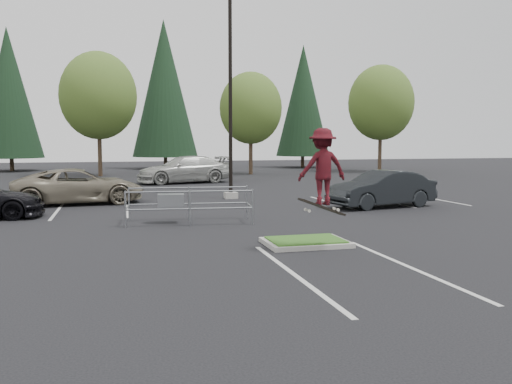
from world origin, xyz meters
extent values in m
plane|color=black|center=(0.00, 0.00, 0.00)|extent=(120.00, 120.00, 0.00)
cube|color=#9E9A93|center=(0.00, 0.00, 0.06)|extent=(2.20, 1.60, 0.12)
cube|color=#2F641F|center=(0.00, 0.00, 0.13)|extent=(1.95, 1.35, 0.05)
cube|color=silver|center=(-4.50, 9.00, 0.00)|extent=(0.12, 5.20, 0.01)
cube|color=silver|center=(-7.20, 9.00, 0.00)|extent=(0.12, 5.20, 0.01)
cube|color=silver|center=(4.50, 9.00, 0.00)|extent=(0.12, 5.20, 0.01)
cube|color=silver|center=(7.20, 9.00, 0.00)|extent=(0.12, 5.20, 0.01)
cube|color=silver|center=(9.90, 9.00, 0.00)|extent=(0.12, 5.20, 0.01)
cube|color=silver|center=(-1.35, -3.00, 0.00)|extent=(0.12, 6.00, 0.01)
cube|color=silver|center=(1.35, -3.00, 0.00)|extent=(0.12, 6.00, 0.01)
cube|color=#9E9A93|center=(0.50, 12.00, 0.15)|extent=(0.60, 0.60, 0.30)
cylinder|color=black|center=(0.50, 12.00, 5.00)|extent=(0.18, 0.18, 10.00)
cylinder|color=#38281C|center=(-6.00, 30.50, 1.75)|extent=(0.32, 0.32, 3.50)
ellipsoid|color=#496C27|center=(-6.00, 30.50, 6.26)|extent=(5.89, 5.89, 6.77)
sphere|color=#496C27|center=(-5.40, 30.20, 5.52)|extent=(3.68, 3.68, 3.68)
sphere|color=#496C27|center=(-6.50, 30.90, 5.70)|extent=(4.05, 4.05, 4.05)
cylinder|color=#38281C|center=(6.00, 29.80, 1.52)|extent=(0.32, 0.32, 3.04)
ellipsoid|color=#496C27|center=(6.00, 29.80, 5.44)|extent=(5.12, 5.12, 5.89)
sphere|color=#496C27|center=(6.60, 29.50, 4.80)|extent=(3.20, 3.20, 3.20)
sphere|color=#496C27|center=(5.50, 30.20, 4.96)|extent=(3.52, 3.52, 3.52)
cylinder|color=#38281C|center=(18.00, 30.30, 1.71)|extent=(0.32, 0.32, 3.42)
ellipsoid|color=#496C27|center=(18.00, 30.30, 6.12)|extent=(5.76, 5.76, 6.62)
sphere|color=#496C27|center=(18.60, 30.00, 5.40)|extent=(3.60, 3.60, 3.60)
sphere|color=#496C27|center=(17.50, 30.70, 5.58)|extent=(3.96, 3.96, 3.96)
cylinder|color=#38281C|center=(-14.00, 40.00, 0.60)|extent=(0.36, 0.36, 1.20)
cone|color=black|center=(-14.00, 40.00, 7.10)|extent=(5.72, 5.72, 11.80)
cylinder|color=#38281C|center=(0.00, 40.50, 0.60)|extent=(0.36, 0.36, 1.20)
cone|color=black|center=(0.00, 40.50, 7.85)|extent=(6.38, 6.38, 13.30)
cylinder|color=#38281C|center=(14.00, 39.50, 0.60)|extent=(0.36, 0.36, 1.20)
cone|color=black|center=(14.00, 39.50, 6.85)|extent=(5.50, 5.50, 11.30)
cylinder|color=gray|center=(-4.64, 4.22, 0.60)|extent=(0.06, 0.06, 1.19)
cylinder|color=gray|center=(-4.49, 5.67, 0.60)|extent=(0.06, 0.06, 1.19)
cylinder|color=gray|center=(-2.58, 4.00, 0.60)|extent=(0.06, 0.06, 1.19)
cylinder|color=gray|center=(-2.42, 5.45, 0.60)|extent=(0.06, 0.06, 1.19)
cylinder|color=gray|center=(-0.51, 3.78, 0.60)|extent=(0.06, 0.06, 1.19)
cylinder|color=gray|center=(-0.36, 5.23, 0.60)|extent=(0.06, 0.06, 1.19)
cylinder|color=gray|center=(-2.58, 4.00, 0.57)|extent=(4.13, 0.49, 0.05)
cylinder|color=gray|center=(-2.58, 4.00, 1.14)|extent=(4.13, 0.49, 0.05)
cylinder|color=gray|center=(-2.42, 5.45, 0.57)|extent=(4.13, 0.49, 0.05)
cylinder|color=gray|center=(-2.42, 5.45, 1.14)|extent=(4.13, 0.49, 0.05)
cube|color=gray|center=(-3.12, 4.79, 0.75)|extent=(0.93, 0.63, 0.50)
cube|color=black|center=(0.06, -1.00, 1.15)|extent=(1.22, 0.46, 0.48)
cylinder|color=beige|center=(-0.33, -1.13, 1.08)|extent=(0.08, 0.04, 0.08)
cylinder|color=beige|center=(-0.33, -0.87, 1.08)|extent=(0.08, 0.04, 0.08)
cylinder|color=beige|center=(0.44, -1.13, 1.08)|extent=(0.08, 0.04, 0.08)
cylinder|color=beige|center=(0.44, -0.87, 1.08)|extent=(0.08, 0.04, 0.08)
imported|color=maroon|center=(0.06, -1.00, 2.16)|extent=(1.27, 0.76, 1.92)
imported|color=gray|center=(-6.50, 11.50, 0.78)|extent=(5.89, 3.20, 1.57)
imported|color=black|center=(5.94, 7.00, 0.77)|extent=(4.91, 2.51, 1.54)
imported|color=#B3B4AE|center=(-0.44, 22.00, 0.89)|extent=(6.56, 3.82, 1.79)
camera|label=1|loc=(-4.97, -13.61, 2.82)|focal=38.00mm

